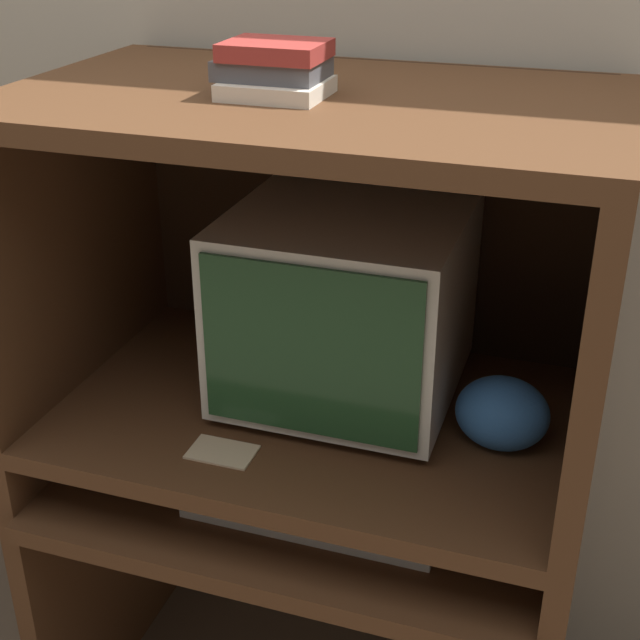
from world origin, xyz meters
TOP-DOWN VIEW (x-y plane):
  - wall_back at (0.00, 0.70)m, footprint 6.00×0.06m
  - desk_base at (0.00, 0.28)m, footprint 1.00×0.67m
  - desk_monitor_shelf at (0.00, 0.32)m, footprint 1.00×0.64m
  - hutch_upper at (0.00, 0.35)m, footprint 1.00×0.64m
  - crt_monitor at (0.04, 0.39)m, footprint 0.41×0.43m
  - keyboard at (0.05, 0.18)m, footprint 0.46×0.17m
  - mouse at (0.34, 0.20)m, footprint 0.07×0.05m
  - snack_bag at (0.35, 0.30)m, footprint 0.16×0.12m
  - book_stack at (-0.05, 0.28)m, footprint 0.17×0.14m
  - paper_card at (-0.10, 0.12)m, footprint 0.11×0.07m

SIDE VIEW (x-z plane):
  - desk_base at x=0.00m, z-range 0.08..0.73m
  - keyboard at x=0.05m, z-range 0.64..0.67m
  - mouse at x=0.34m, z-range 0.64..0.67m
  - desk_monitor_shelf at x=0.00m, z-range 0.68..0.82m
  - paper_card at x=-0.10m, z-range 0.78..0.79m
  - snack_bag at x=0.35m, z-range 0.78..0.92m
  - crt_monitor at x=0.04m, z-range 0.79..1.15m
  - hutch_upper at x=0.00m, z-range 0.88..1.47m
  - wall_back at x=0.00m, z-range 0.00..2.60m
  - book_stack at x=-0.05m, z-range 1.37..1.45m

